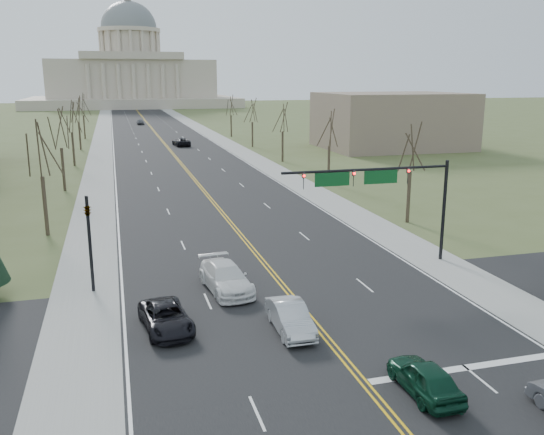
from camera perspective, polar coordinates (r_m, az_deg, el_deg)
ground at (r=26.83m, az=8.20°, el=-14.90°), size 600.00×600.00×0.00m
road at (r=132.45m, az=-11.22°, el=7.94°), size 20.00×380.00×0.01m
cross_road at (r=31.83m, az=3.85°, el=-9.99°), size 120.00×14.00×0.01m
sidewalk_left at (r=132.11m, az=-16.46°, el=7.63°), size 4.00×380.00×0.03m
sidewalk_right at (r=133.87m, az=-6.05°, el=8.18°), size 4.00×380.00×0.03m
center_line at (r=132.45m, az=-11.22°, el=7.94°), size 0.42×380.00×0.01m
edge_line_left at (r=132.09m, az=-15.50°, el=7.69°), size 0.15×380.00×0.01m
edge_line_right at (r=133.53m, az=-6.99°, el=8.15°), size 0.15×380.00×0.01m
stop_bar at (r=28.29m, az=18.66°, el=-13.91°), size 9.50×0.50×0.01m
capitol at (r=271.56m, az=-13.75°, el=13.66°), size 90.00×60.00×50.00m
signal_mast at (r=39.60m, az=10.63°, el=3.27°), size 12.12×0.44×7.20m
signal_left at (r=36.17m, az=-17.67°, el=-1.47°), size 0.32×0.36×6.00m
tree_r_0 at (r=52.39m, az=13.63°, el=6.51°), size 3.74×3.74×8.50m
tree_l_0 at (r=50.15m, az=-22.00°, el=6.04°), size 3.96×3.96×9.00m
tree_r_1 at (r=70.45m, az=5.73°, el=8.58°), size 3.74×3.74×8.50m
tree_l_1 at (r=69.95m, az=-20.27°, el=8.10°), size 3.96×3.96×9.00m
tree_r_2 at (r=89.34m, az=1.06°, el=9.73°), size 3.74×3.74×8.50m
tree_l_2 at (r=89.85m, az=-19.30°, el=9.24°), size 3.96×3.96×9.00m
tree_r_3 at (r=108.63m, az=-1.97°, el=10.43°), size 3.74×3.74×8.50m
tree_l_3 at (r=109.78m, az=-18.68°, el=9.97°), size 3.96×3.96×9.00m
tree_r_4 at (r=128.14m, az=-4.10°, el=10.91°), size 3.74×3.74×8.50m
tree_l_4 at (r=129.73m, az=-18.25°, el=10.48°), size 3.96×3.96×9.00m
bldg_right_mass at (r=109.71m, az=11.76°, el=9.38°), size 25.00×20.00×10.00m
car_nb_inner_lead at (r=25.44m, az=14.90°, el=-15.08°), size 1.72×4.23×1.44m
car_sb_inner_lead at (r=30.07m, az=1.82°, el=-9.86°), size 1.64×4.57×1.50m
car_sb_outer_lead at (r=30.73m, az=-10.46°, el=-9.71°), size 2.83×5.11×1.35m
car_sb_inner_second at (r=35.56m, az=-4.60°, el=-5.95°), size 2.94×5.94×1.66m
car_far_nb at (r=112.03m, az=-8.99°, el=7.43°), size 3.26×5.95×1.58m
car_far_sb at (r=164.99m, az=-12.92°, el=9.21°), size 2.06×4.46×1.48m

